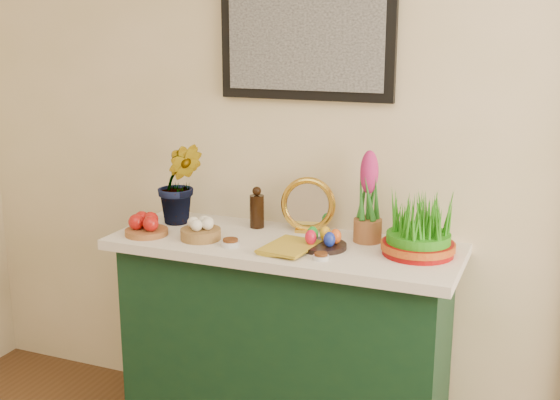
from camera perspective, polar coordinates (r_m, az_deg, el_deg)
The scene contains 13 objects.
sideboard at distance 2.98m, azimuth 0.37°, elevation -11.91°, with size 1.30×0.45×0.85m, color #12331B.
tablecloth at distance 2.81m, azimuth 0.39°, elevation -3.73°, with size 1.40×0.55×0.04m, color white.
hyacinth_green at distance 3.03m, azimuth -8.17°, elevation 2.42°, with size 0.23×0.20×0.47m, color #277222.
apple_bowl at distance 2.93m, azimuth -10.82°, elevation -2.10°, with size 0.21×0.21×0.09m.
garlic_basket at distance 2.83m, azimuth -6.47°, elevation -2.46°, with size 0.18×0.18×0.09m.
vinegar_cruet at distance 2.97m, azimuth -1.89°, elevation -0.78°, with size 0.06×0.06×0.18m.
mirror at distance 2.91m, azimuth 2.29°, elevation -0.45°, with size 0.24×0.09×0.23m.
book at distance 2.73m, azimuth -0.83°, elevation -3.52°, with size 0.16×0.23×0.03m, color gold.
spice_dish_left at distance 2.75m, azimuth -4.05°, elevation -3.48°, with size 0.07×0.07×0.03m.
spice_dish_right at distance 2.59m, azimuth 3.35°, elevation -4.60°, with size 0.06×0.06×0.03m.
egg_plate at distance 2.71m, azimuth 3.48°, elevation -3.37°, with size 0.25×0.25×0.08m.
hyacinth_pink at distance 2.78m, azimuth 7.20°, elevation -0.09°, with size 0.11×0.11×0.37m.
wheatgrass_sabzeh at distance 2.67m, azimuth 11.22°, elevation -2.34°, with size 0.28×0.28×0.23m.
Camera 1 is at (0.68, -0.48, 1.73)m, focal length 45.00 mm.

